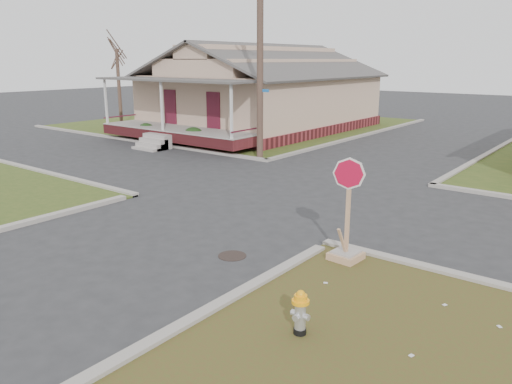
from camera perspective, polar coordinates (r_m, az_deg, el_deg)
The scene contains 11 objects.
ground at distance 13.11m, azimuth -8.66°, elevation -4.36°, with size 120.00×120.00×0.00m, color #2A2B2D.
verge_far_left at distance 34.70m, azimuth -2.00°, elevation 7.84°, with size 19.00×19.00×0.05m, color #334819.
curbs at distance 16.77m, azimuth 3.75°, elevation 0.07°, with size 80.00×40.00×0.12m, color gray, non-canonical shape.
manhole at distance 11.34m, azimuth -2.74°, elevation -7.29°, with size 0.64×0.64×0.01m, color black.
corner_house at distance 31.61m, azimuth 0.67°, elevation 11.26°, with size 10.10×15.50×5.30m.
utility_pole at distance 21.84m, azimuth 0.47°, elevation 15.89°, with size 1.80×0.28×9.00m.
tree_far_left at distance 33.96m, azimuth -15.38°, elevation 11.37°, with size 0.22×0.22×4.90m, color #412B25.
fire_hydrant at distance 8.10m, azimuth 5.09°, elevation -13.29°, with size 0.28×0.28×0.75m.
stop_sign at distance 11.02m, azimuth 10.30°, elevation -5.21°, with size 0.64×0.63×2.27m.
hedge_left at distance 27.86m, azimuth -12.42°, elevation 6.82°, with size 1.27×1.04×0.97m, color #173613.
hedge_right at distance 25.38m, azimuth -7.14°, elevation 6.33°, with size 1.32×1.08×1.01m, color #173613.
Camera 1 is at (9.05, -8.45, 4.28)m, focal length 35.00 mm.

